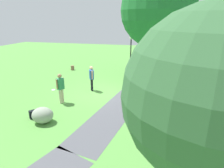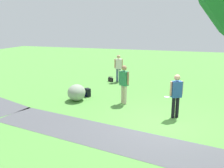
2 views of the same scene
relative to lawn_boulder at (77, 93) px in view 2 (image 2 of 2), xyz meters
name	(u,v)px [view 2 (image 2 of 2)]	position (x,y,z in m)	size (l,w,h in m)	color
ground_plane	(166,124)	(-4.20, 1.58, -0.37)	(48.00, 48.00, 0.00)	#53933F
footpath_segment_mid	(100,134)	(-2.27, 3.05, -0.37)	(8.17, 3.09, 0.01)	#4D4E54
lawn_boulder	(77,93)	(0.00, 0.00, 0.00)	(0.96, 1.10, 0.75)	gray
woman_with_handbag	(119,66)	(-0.80, -4.14, 0.57)	(0.48, 0.36, 1.63)	#47587A
man_near_boulder	(124,82)	(-2.19, -0.21, 0.62)	(0.48, 0.37, 1.71)	beige
passerby_on_path	(176,93)	(-4.46, 0.81, 0.59)	(0.46, 0.39, 1.66)	black
handbag_on_grass	(111,79)	(-0.33, -4.05, -0.23)	(0.36, 0.36, 0.31)	black
backpack_by_boulder	(87,93)	(-0.23, -0.71, -0.18)	(0.35, 0.35, 0.40)	black
frisbee_on_grass	(167,97)	(-3.92, -1.76, -0.36)	(0.26, 0.26, 0.02)	white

